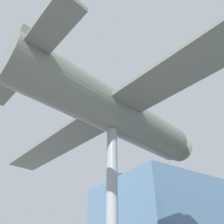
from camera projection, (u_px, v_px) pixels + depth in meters
The scene contains 2 objects.
support_pylon_central at pixel (112, 204), 8.66m from camera, with size 0.48×0.48×6.73m.
suspended_airplane at pixel (114, 113), 11.27m from camera, with size 21.39×12.39×3.15m.
Camera 1 is at (7.78, -4.94, 1.48)m, focal length 35.00 mm.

